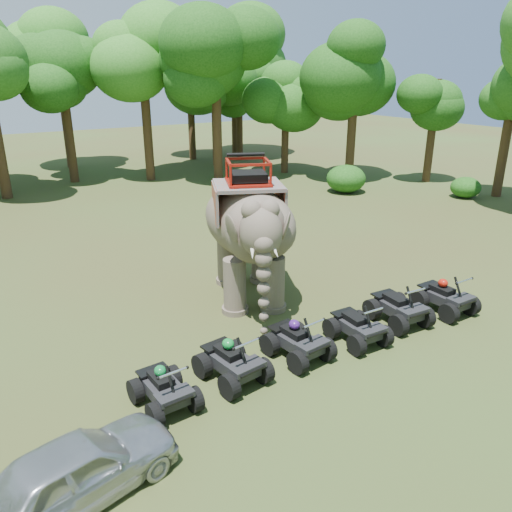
# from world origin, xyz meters

# --- Properties ---
(ground) EXTENTS (110.00, 110.00, 0.00)m
(ground) POSITION_xyz_m (0.00, 0.00, 0.00)
(ground) COLOR #47381E
(ground) RESTS_ON ground
(elephant) EXTENTS (4.32, 5.90, 4.53)m
(elephant) POSITION_xyz_m (0.55, 2.50, 2.27)
(elephant) COLOR brown
(elephant) RESTS_ON ground
(parked_car) EXTENTS (3.79, 2.23, 1.21)m
(parked_car) POSITION_xyz_m (-6.23, -3.04, 0.60)
(parked_car) COLOR #BABCC2
(parked_car) RESTS_ON ground
(atv_0) EXTENTS (1.24, 1.64, 1.17)m
(atv_0) POSITION_xyz_m (-4.03, -1.46, 0.58)
(atv_0) COLOR black
(atv_0) RESTS_ON ground
(atv_1) EXTENTS (1.45, 1.85, 1.26)m
(atv_1) POSITION_xyz_m (-2.27, -1.36, 0.63)
(atv_1) COLOR black
(atv_1) RESTS_ON ground
(atv_2) EXTENTS (1.39, 1.79, 1.24)m
(atv_2) POSITION_xyz_m (-0.36, -1.39, 0.62)
(atv_2) COLOR black
(atv_2) RESTS_ON ground
(atv_3) EXTENTS (1.23, 1.65, 1.19)m
(atv_3) POSITION_xyz_m (1.49, -1.62, 0.60)
(atv_3) COLOR black
(atv_3) RESTS_ON ground
(atv_4) EXTENTS (1.37, 1.81, 1.28)m
(atv_4) POSITION_xyz_m (3.26, -1.43, 0.64)
(atv_4) COLOR black
(atv_4) RESTS_ON ground
(atv_5) EXTENTS (1.24, 1.70, 1.26)m
(atv_5) POSITION_xyz_m (5.02, -1.68, 0.63)
(atv_5) COLOR black
(atv_5) RESTS_ON ground
(tree_0) EXTENTS (6.19, 6.19, 8.84)m
(tree_0) POSITION_xyz_m (0.00, 23.92, 4.42)
(tree_0) COLOR #195114
(tree_0) RESTS_ON ground
(tree_1) EXTENTS (6.76, 6.76, 9.65)m
(tree_1) POSITION_xyz_m (4.54, 21.88, 4.83)
(tree_1) COLOR #195114
(tree_1) RESTS_ON ground
(tree_2) EXTENTS (6.50, 6.50, 9.29)m
(tree_2) POSITION_xyz_m (8.14, 18.89, 4.64)
(tree_2) COLOR #195114
(tree_2) RESTS_ON ground
(tree_3) EXTENTS (4.87, 4.87, 6.96)m
(tree_3) POSITION_xyz_m (13.68, 19.15, 3.48)
(tree_3) COLOR #195114
(tree_3) RESTS_ON ground
(tree_4) EXTENTS (6.20, 6.20, 8.85)m
(tree_4) POSITION_xyz_m (15.63, 14.46, 4.43)
(tree_4) COLOR #195114
(tree_4) RESTS_ON ground
(tree_5) EXTENTS (5.03, 5.03, 7.19)m
(tree_5) POSITION_xyz_m (19.87, 11.57, 3.59)
(tree_5) COLOR #195114
(tree_5) RESTS_ON ground
(tree_6) EXTENTS (5.34, 5.34, 7.63)m
(tree_6) POSITION_xyz_m (20.10, 6.59, 3.82)
(tree_6) COLOR #195114
(tree_6) RESTS_ON ground
(tree_28) EXTENTS (6.08, 6.08, 8.69)m
(tree_28) POSITION_xyz_m (10.98, 24.57, 4.35)
(tree_28) COLOR #195114
(tree_28) RESTS_ON ground
(tree_29) EXTENTS (5.95, 5.95, 8.50)m
(tree_29) POSITION_xyz_m (10.53, 27.92, 4.25)
(tree_29) COLOR #195114
(tree_29) RESTS_ON ground
(tree_32) EXTENTS (7.29, 7.29, 10.42)m
(tree_32) POSITION_xyz_m (1.10, 29.59, 5.21)
(tree_32) COLOR #195114
(tree_32) RESTS_ON ground
(tree_33) EXTENTS (4.90, 4.90, 7.00)m
(tree_33) POSITION_xyz_m (13.74, 25.65, 3.50)
(tree_33) COLOR #195114
(tree_33) RESTS_ON ground
(tree_35) EXTENTS (7.15, 7.15, 10.22)m
(tree_35) POSITION_xyz_m (15.01, 28.58, 5.11)
(tree_35) COLOR #195114
(tree_35) RESTS_ON ground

